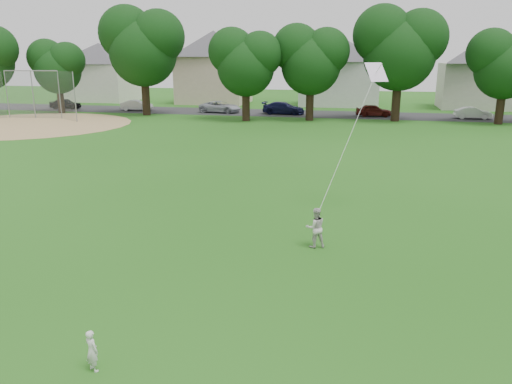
% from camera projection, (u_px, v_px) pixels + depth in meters
% --- Properties ---
extents(ground, '(160.00, 160.00, 0.00)m').
position_uv_depth(ground, '(214.00, 299.00, 12.50)').
color(ground, '#1D5212').
rests_on(ground, ground).
extents(street, '(90.00, 7.00, 0.01)m').
position_uv_depth(street, '(333.00, 114.00, 52.05)').
color(street, '#2D2D30').
rests_on(street, ground).
extents(dirt_infield, '(18.00, 18.00, 0.02)m').
position_uv_depth(dirt_infield, '(28.00, 124.00, 44.32)').
color(dirt_infield, '#9E7F51').
rests_on(dirt_infield, ground).
extents(toddler, '(0.37, 0.32, 0.86)m').
position_uv_depth(toddler, '(92.00, 351.00, 9.57)').
color(toddler, silver).
rests_on(toddler, ground).
extents(older_boy, '(0.78, 0.70, 1.31)m').
position_uv_depth(older_boy, '(315.00, 228.00, 15.76)').
color(older_boy, beige).
rests_on(older_boy, ground).
extents(kite, '(1.36, 2.72, 6.47)m').
position_uv_depth(kite, '(348.00, 140.00, 17.04)').
color(kite, white).
rests_on(kite, ground).
extents(baseball_backstop, '(10.33, 2.72, 4.54)m').
position_uv_depth(baseball_backstop, '(30.00, 95.00, 47.78)').
color(baseball_backstop, gray).
rests_on(baseball_backstop, ground).
extents(tree_row, '(79.23, 9.74, 11.13)m').
position_uv_depth(tree_row, '(347.00, 50.00, 44.97)').
color(tree_row, black).
rests_on(tree_row, ground).
extents(parked_cars, '(64.41, 2.52, 1.28)m').
position_uv_depth(parked_cars, '(344.00, 110.00, 50.71)').
color(parked_cars, black).
rests_on(parked_cars, ground).
extents(house_row, '(77.05, 13.66, 10.58)m').
position_uv_depth(house_row, '(354.00, 63.00, 59.79)').
color(house_row, silver).
rests_on(house_row, ground).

